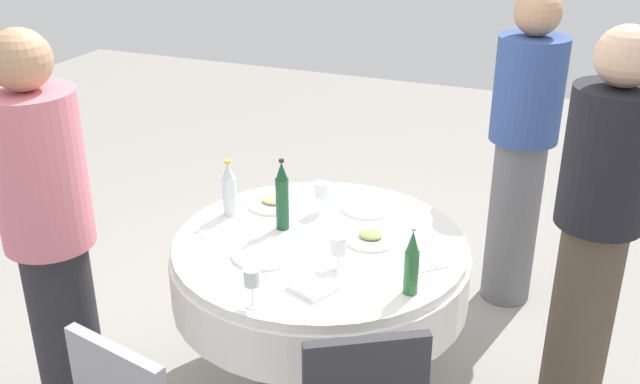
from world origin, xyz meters
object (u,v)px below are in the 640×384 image
wine_glass_near (321,192)px  plate_inner (371,238)px  person_front (50,237)px  wine_glass_mid (338,246)px  person_south (522,147)px  bottle_dark_green_south (282,197)px  bottle_green_front (412,263)px  dining_table (320,272)px  plate_north (367,207)px  bottle_clear_outer (229,190)px  plate_far (273,203)px  person_outer (597,225)px  plate_west (264,254)px  wine_glass_right (252,279)px

wine_glass_near → plate_inner: wine_glass_near is taller
person_front → wine_glass_mid: bearing=-102.5°
plate_inner → person_south: bearing=-115.5°
bottle_dark_green_south → bottle_green_front: size_ratio=1.19×
person_south → person_front: person_front is taller
bottle_green_front → person_front: size_ratio=0.16×
bottle_dark_green_south → wine_glass_mid: 0.42m
dining_table → plate_inner: bearing=-157.1°
plate_north → bottle_green_front: bearing=121.3°
bottle_dark_green_south → bottle_green_front: 0.72m
dining_table → person_south: size_ratio=0.76×
bottle_green_front → wine_glass_mid: bearing=-12.0°
person_south → person_front: 2.27m
bottle_clear_outer → plate_north: bearing=-153.6°
plate_inner → wine_glass_near: bearing=-31.6°
dining_table → bottle_clear_outer: size_ratio=4.84×
wine_glass_mid → plate_north: (0.06, -0.55, -0.09)m
plate_far → plate_north: bearing=-164.0°
person_front → dining_table: bearing=-90.0°
bottle_dark_green_south → plate_north: (-0.28, -0.31, -0.14)m
person_outer → person_south: bearing=-168.2°
plate_west → person_front: person_front is taller
dining_table → plate_west: 0.31m
bottle_clear_outer → person_front: size_ratio=0.15×
dining_table → bottle_dark_green_south: (0.19, -0.05, 0.30)m
plate_far → person_outer: size_ratio=0.14×
dining_table → person_front: size_ratio=0.75×
plate_inner → plate_far: (0.52, -0.16, 0.00)m
bottle_dark_green_south → plate_north: 0.44m
bottle_dark_green_south → wine_glass_mid: size_ratio=2.27×
bottle_dark_green_south → person_outer: size_ratio=0.19×
person_front → person_outer: size_ratio=1.01×
plate_west → person_front: (0.70, 0.40, 0.14)m
plate_north → wine_glass_near: bearing=28.2°
plate_north → person_front: (0.95, 0.97, 0.14)m
wine_glass_right → plate_west: size_ratio=0.58×
dining_table → plate_north: 0.41m
dining_table → plate_inner: plate_inner is taller
wine_glass_near → plate_far: size_ratio=0.60×
dining_table → person_south: person_south is taller
plate_inner → plate_north: 0.30m
wine_glass_right → plate_north: size_ratio=0.65×
plate_inner → plate_north: (0.11, -0.28, -0.00)m
wine_glass_right → person_outer: person_outer is taller
bottle_dark_green_south → bottle_clear_outer: bearing=-7.9°
wine_glass_right → plate_far: size_ratio=0.63×
plate_inner → person_outer: person_outer is taller
plate_far → person_outer: (-1.39, -0.04, 0.13)m
wine_glass_near → person_outer: bearing=-178.8°
wine_glass_right → person_front: (0.82, 0.06, 0.04)m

